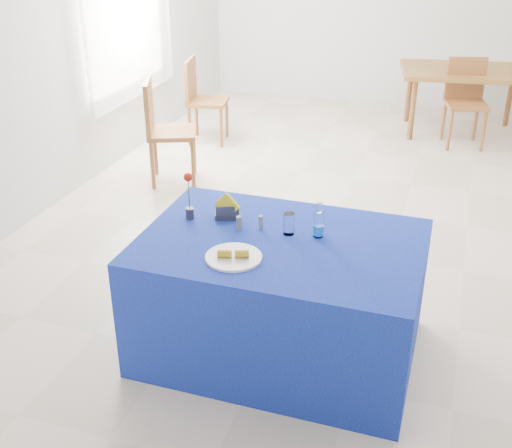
{
  "coord_description": "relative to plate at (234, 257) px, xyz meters",
  "views": [
    {
      "loc": [
        0.93,
        -5.2,
        2.48
      ],
      "look_at": [
        -0.04,
        -2.26,
        0.92
      ],
      "focal_mm": 45.0,
      "sensor_mm": 36.0,
      "label": 1
    }
  ],
  "objects": [
    {
      "name": "napkin_holder",
      "position": [
        -0.2,
        0.45,
        0.04
      ],
      "size": [
        0.16,
        0.11,
        0.17
      ],
      "color": "#35353A",
      "rests_on": "blue_table"
    },
    {
      "name": "plate",
      "position": [
        0.0,
        0.0,
        0.0
      ],
      "size": [
        0.31,
        0.31,
        0.01
      ],
      "primitive_type": "cylinder",
      "color": "white",
      "rests_on": "blue_table"
    },
    {
      "name": "curtain",
      "position": [
        -2.27,
        3.19,
        0.78
      ],
      "size": [
        0.04,
        1.75,
        1.85
      ],
      "primitive_type": "cube",
      "color": "white",
      "rests_on": "room_shell"
    },
    {
      "name": "salt_shaker",
      "position": [
        0.03,
        0.38,
        0.04
      ],
      "size": [
        0.03,
        0.03,
        0.08
      ],
      "primitive_type": "cylinder",
      "color": "slate",
      "rests_on": "blue_table"
    },
    {
      "name": "drinking_glass",
      "position": [
        0.2,
        0.37,
        0.06
      ],
      "size": [
        0.06,
        0.06,
        0.13
      ],
      "primitive_type": "cylinder",
      "color": "white",
      "rests_on": "blue_table"
    },
    {
      "name": "rose_vase",
      "position": [
        -0.42,
        0.37,
        0.14
      ],
      "size": [
        0.05,
        0.05,
        0.3
      ],
      "color": "#26262B",
      "rests_on": "blue_table"
    },
    {
      "name": "floor",
      "position": [
        0.13,
        2.39,
        -0.77
      ],
      "size": [
        7.0,
        7.0,
        0.0
      ],
      "primitive_type": "plane",
      "color": "beige",
      "rests_on": "ground"
    },
    {
      "name": "banana_pieces",
      "position": [
        0.0,
        -0.01,
        0.03
      ],
      "size": [
        0.17,
        0.09,
        0.04
      ],
      "color": "yellow",
      "rests_on": "plate"
    },
    {
      "name": "blue_table",
      "position": [
        0.19,
        0.28,
        -0.39
      ],
      "size": [
        1.6,
        1.1,
        0.76
      ],
      "color": "navy",
      "rests_on": "floor"
    },
    {
      "name": "oak_table",
      "position": [
        1.05,
        4.97,
        -0.09
      ],
      "size": [
        1.61,
        1.18,
        0.76
      ],
      "color": "olive",
      "rests_on": "floor"
    },
    {
      "name": "water_bottle",
      "position": [
        0.37,
        0.4,
        0.06
      ],
      "size": [
        0.06,
        0.06,
        0.21
      ],
      "color": "white",
      "rests_on": "blue_table"
    },
    {
      "name": "pepper_shaker",
      "position": [
        -0.09,
        0.33,
        0.04
      ],
      "size": [
        0.03,
        0.03,
        0.08
      ],
      "primitive_type": "cylinder",
      "color": "slate",
      "rests_on": "blue_table"
    },
    {
      "name": "chair_win_b",
      "position": [
        -1.76,
        3.72,
        -0.22
      ],
      "size": [
        0.49,
        0.49,
        0.94
      ],
      "rotation": [
        0.0,
        0.0,
        1.75
      ],
      "color": "brown",
      "rests_on": "floor"
    },
    {
      "name": "chair_bg_left",
      "position": [
        1.07,
        4.58,
        -0.22
      ],
      "size": [
        0.52,
        0.52,
        0.96
      ],
      "rotation": [
        0.0,
        0.0,
        0.25
      ],
      "color": "brown",
      "rests_on": "floor"
    },
    {
      "name": "chair_win_a",
      "position": [
        -1.64,
        2.49,
        -0.19
      ],
      "size": [
        0.59,
        0.59,
        1.01
      ],
      "rotation": [
        0.0,
        0.0,
        1.96
      ],
      "color": "brown",
      "rests_on": "floor"
    },
    {
      "name": "room_shell",
      "position": [
        0.13,
        2.39,
        0.98
      ],
      "size": [
        7.0,
        7.0,
        7.0
      ],
      "color": "silver",
      "rests_on": "ground"
    },
    {
      "name": "window_pane",
      "position": [
        -2.34,
        3.19,
        0.78
      ],
      "size": [
        0.04,
        1.5,
        1.6
      ],
      "primitive_type": "cube",
      "color": "white",
      "rests_on": "room_shell"
    }
  ]
}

